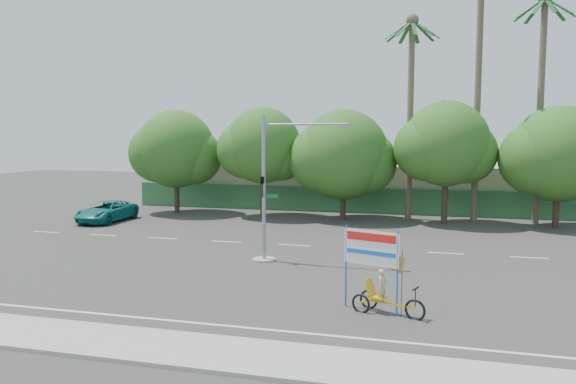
# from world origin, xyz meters

# --- Properties ---
(ground) EXTENTS (120.00, 120.00, 0.00)m
(ground) POSITION_xyz_m (0.00, 0.00, 0.00)
(ground) COLOR #33302D
(ground) RESTS_ON ground
(sidewalk_near) EXTENTS (50.00, 2.40, 0.12)m
(sidewalk_near) POSITION_xyz_m (0.00, -7.50, 0.06)
(sidewalk_near) COLOR gray
(sidewalk_near) RESTS_ON ground
(fence) EXTENTS (38.00, 0.08, 2.00)m
(fence) POSITION_xyz_m (0.00, 21.50, 1.00)
(fence) COLOR #336B3D
(fence) RESTS_ON ground
(building_left) EXTENTS (12.00, 8.00, 4.00)m
(building_left) POSITION_xyz_m (-10.00, 26.00, 2.00)
(building_left) COLOR beige
(building_left) RESTS_ON ground
(building_right) EXTENTS (14.00, 8.00, 3.60)m
(building_right) POSITION_xyz_m (8.00, 26.00, 1.80)
(building_right) COLOR beige
(building_right) RESTS_ON ground
(tree_far_left) EXTENTS (7.14, 6.00, 7.96)m
(tree_far_left) POSITION_xyz_m (-14.05, 18.00, 4.76)
(tree_far_left) COLOR #473828
(tree_far_left) RESTS_ON ground
(tree_left) EXTENTS (6.66, 5.60, 8.07)m
(tree_left) POSITION_xyz_m (-7.05, 18.00, 5.06)
(tree_left) COLOR #473828
(tree_left) RESTS_ON ground
(tree_center) EXTENTS (7.62, 6.40, 7.85)m
(tree_center) POSITION_xyz_m (-1.05, 18.00, 4.47)
(tree_center) COLOR #473828
(tree_center) RESTS_ON ground
(tree_right) EXTENTS (6.90, 5.80, 8.36)m
(tree_right) POSITION_xyz_m (5.95, 18.00, 5.24)
(tree_right) COLOR #473828
(tree_right) RESTS_ON ground
(tree_far_right) EXTENTS (7.38, 6.20, 7.94)m
(tree_far_right) POSITION_xyz_m (12.95, 18.00, 4.64)
(tree_far_right) COLOR #473828
(tree_far_right) RESTS_ON ground
(palm_tall) EXTENTS (3.73, 3.79, 17.45)m
(palm_tall) POSITION_xyz_m (8.00, 19.50, 10.46)
(palm_tall) COLOR #70604C
(palm_tall) RESTS_ON ground
(palm_mid) EXTENTS (3.73, 3.79, 15.45)m
(palm_mid) POSITION_xyz_m (12.00, 19.50, 9.40)
(palm_mid) COLOR #70604C
(palm_mid) RESTS_ON ground
(palm_short) EXTENTS (3.73, 3.79, 14.45)m
(palm_short) POSITION_xyz_m (3.50, 19.50, 8.86)
(palm_short) COLOR #70604C
(palm_short) RESTS_ON ground
(traffic_signal) EXTENTS (4.72, 1.10, 7.00)m
(traffic_signal) POSITION_xyz_m (-2.20, 3.98, 2.92)
(traffic_signal) COLOR gray
(traffic_signal) RESTS_ON ground
(trike_billboard) EXTENTS (2.87, 1.28, 2.96)m
(trike_billboard) POSITION_xyz_m (3.67, -2.57, 1.19)
(trike_billboard) COLOR black
(trike_billboard) RESTS_ON ground
(pickup_truck) EXTENTS (2.46, 5.21, 1.44)m
(pickup_truck) POSITION_xyz_m (-16.81, 12.75, 0.72)
(pickup_truck) COLOR #10716C
(pickup_truck) RESTS_ON ground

